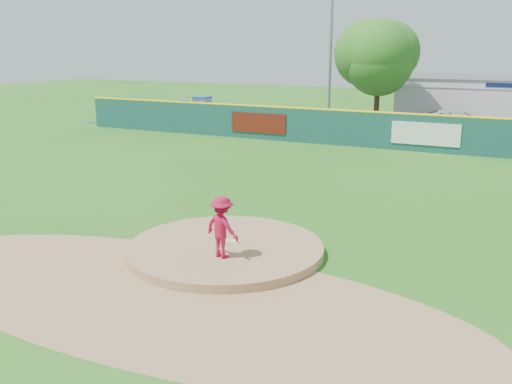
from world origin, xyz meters
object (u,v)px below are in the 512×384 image
at_px(playground_slide, 202,108).
at_px(van, 458,122).
at_px(pitcher, 222,227).
at_px(deciduous_tree, 379,61).
at_px(light_pole_left, 331,38).
at_px(pool_building_grp, 510,101).

bearing_deg(playground_slide, van, 1.77).
xyz_separation_m(pitcher, deciduous_tree, (-2.37, 25.84, 3.48)).
relative_size(pitcher, light_pole_left, 0.15).
distance_m(pool_building_grp, playground_slide, 22.60).
relative_size(van, playground_slide, 1.77).
xyz_separation_m(pitcher, pool_building_grp, (5.63, 32.83, 0.59)).
distance_m(pool_building_grp, light_pole_left, 13.72).
xyz_separation_m(pitcher, van, (2.95, 25.77, -0.27)).
xyz_separation_m(pool_building_grp, playground_slide, (-21.25, -7.64, -0.77)).
height_order(pitcher, deciduous_tree, deciduous_tree).
xyz_separation_m(van, light_pole_left, (-9.32, 2.07, 5.25)).
height_order(pool_building_grp, playground_slide, pool_building_grp).
bearing_deg(pool_building_grp, pitcher, -99.73).
distance_m(van, playground_slide, 18.58).
xyz_separation_m(van, pool_building_grp, (2.68, 7.07, 0.86)).
height_order(van, playground_slide, playground_slide).
height_order(pool_building_grp, deciduous_tree, deciduous_tree).
bearing_deg(deciduous_tree, light_pole_left, 153.43).
distance_m(pitcher, playground_slide, 29.64).
height_order(pool_building_grp, light_pole_left, light_pole_left).
bearing_deg(van, pitcher, 164.27).
bearing_deg(playground_slide, pitcher, -58.20).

